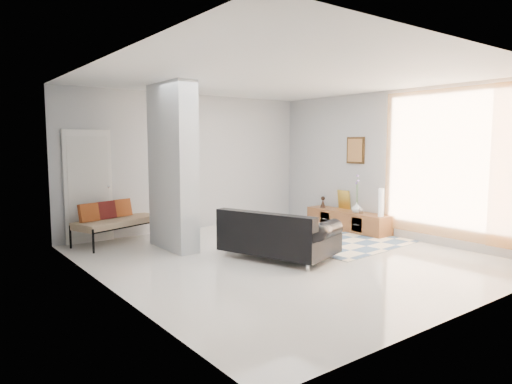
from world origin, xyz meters
TOP-DOWN VIEW (x-y plane):
  - floor at (0.00, 0.00)m, footprint 6.00×6.00m
  - ceiling at (0.00, 0.00)m, footprint 6.00×6.00m
  - wall_back at (0.00, 3.00)m, footprint 6.00×0.00m
  - wall_front at (0.00, -3.00)m, footprint 6.00×0.00m
  - wall_left at (-2.75, 0.00)m, footprint 0.00×6.00m
  - wall_right at (2.75, 0.00)m, footprint 0.00×6.00m
  - partition_column at (-1.10, 1.60)m, footprint 0.35×1.20m
  - hallway_door at (-2.10, 2.96)m, footprint 0.85×0.06m
  - curtain at (2.67, -1.15)m, footprint 0.00×2.55m
  - wall_art at (2.72, 0.90)m, footprint 0.04×0.45m
  - media_console at (2.52, 0.90)m, footprint 0.45×1.96m
  - loveseat at (-0.11, 0.03)m, footprint 1.52×1.97m
  - daybed at (-1.74, 2.62)m, footprint 1.68×1.12m
  - area_rug at (1.60, -0.03)m, footprint 2.31×1.65m
  - cylinder_lamp at (2.50, 0.05)m, footprint 0.10×0.10m
  - bronze_figurine at (2.47, 1.57)m, footprint 0.12×0.12m
  - vase at (2.47, 0.62)m, footprint 0.23×0.23m

SIDE VIEW (x-z plane):
  - floor at x=0.00m, z-range 0.00..0.00m
  - area_rug at x=1.60m, z-range 0.00..0.01m
  - media_console at x=2.52m, z-range -0.20..0.60m
  - loveseat at x=-0.11m, z-range -0.03..0.73m
  - daybed at x=-1.74m, z-range 0.04..0.81m
  - vase at x=2.47m, z-range 0.40..0.61m
  - bronze_figurine at x=2.47m, z-range 0.40..0.64m
  - cylinder_lamp at x=2.50m, z-range 0.40..0.94m
  - hallway_door at x=-2.10m, z-range 0.00..2.04m
  - partition_column at x=-1.10m, z-range 0.00..2.80m
  - wall_back at x=0.00m, z-range -1.60..4.40m
  - wall_front at x=0.00m, z-range -1.60..4.40m
  - wall_left at x=-2.75m, z-range -1.60..4.40m
  - wall_right at x=2.75m, z-range -1.60..4.40m
  - curtain at x=2.67m, z-range 0.17..2.72m
  - wall_art at x=2.72m, z-range 1.38..1.92m
  - ceiling at x=0.00m, z-range 2.80..2.80m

